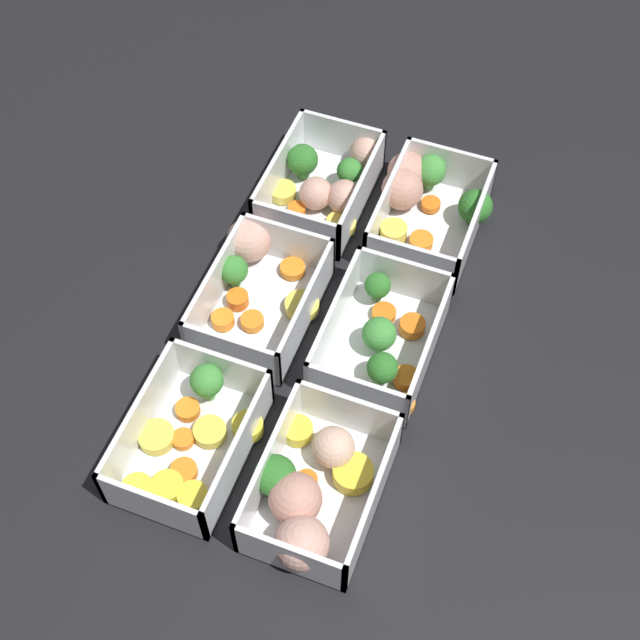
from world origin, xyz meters
The scene contains 7 objects.
ground_plane centered at (0.00, 0.00, 0.00)m, with size 4.00×4.00×0.00m, color black.
container_near_left centered at (-0.18, -0.06, 0.02)m, with size 0.17×0.12×0.06m.
container_near_center centered at (-0.02, -0.08, 0.02)m, with size 0.18×0.14×0.06m.
container_near_right centered at (0.17, -0.07, 0.02)m, with size 0.16×0.12×0.06m.
container_far_left centered at (-0.19, 0.05, 0.02)m, with size 0.17×0.14×0.06m.
container_far_center centered at (0.00, 0.07, 0.02)m, with size 0.16×0.11×0.06m.
container_far_right centered at (0.18, 0.06, 0.02)m, with size 0.17×0.11×0.06m.
Camera 1 is at (0.49, 0.19, 0.78)m, focal length 50.00 mm.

